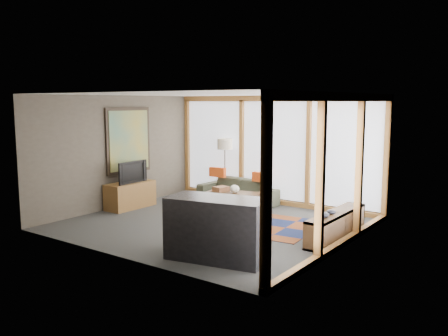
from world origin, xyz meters
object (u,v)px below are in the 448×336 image
Objects in this scene: tv_console at (130,195)px; bar_counter at (217,229)px; sofa at (237,191)px; bookshelf at (336,225)px; television at (130,172)px; coffee_table at (233,201)px; floor_lamp at (225,169)px.

bar_counter is at bearing -24.51° from tv_console.
sofa is 1.29× the size of bar_counter.
sofa is 1.02× the size of bookshelf.
television is at bearing -33.41° from tv_console.
bookshelf is 1.26× the size of bar_counter.
tv_console is at bearing -175.12° from bookshelf.
television is (0.04, -0.03, 0.55)m from tv_console.
bar_counter reaches higher than bookshelf.
coffee_table is 1.02× the size of tv_console.
bookshelf is at bearing -15.42° from coffee_table.
coffee_table is at bearing -46.58° from floor_lamp.
television reaches higher than sofa.
bookshelf is (3.15, -1.46, -0.05)m from sofa.
bookshelf is 2.23× the size of television.
coffee_table is at bearing 29.71° from tv_console.
tv_console is (-4.88, -0.42, 0.06)m from bookshelf.
sofa is 4.18m from bar_counter.
bookshelf is (2.80, -0.77, 0.04)m from coffee_table.
coffee_table is 1.40× the size of television.
bar_counter reaches higher than coffee_table.
tv_console reaches higher than sofa.
bookshelf is at bearing 4.88° from tv_console.
sofa is 3.47m from bookshelf.
television is at bearing -149.20° from coffee_table.
television is (-1.10, -2.21, 0.09)m from floor_lamp.
floor_lamp is 1.75× the size of television.
sofa is 1.63× the size of coffee_table.
floor_lamp is 1.28× the size of tv_console.
tv_console reaches higher than bookshelf.
floor_lamp is at bearing 156.98° from sofa.
coffee_table is 3.41m from bar_counter.
bookshelf is at bearing -87.57° from television.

